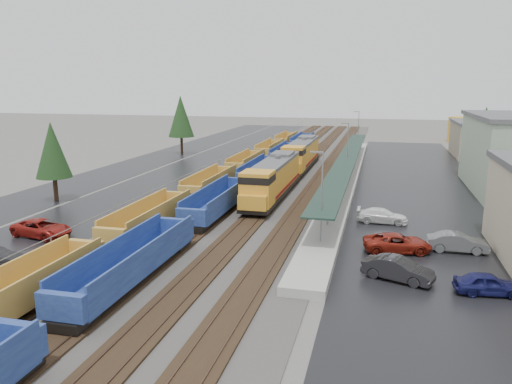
{
  "coord_description": "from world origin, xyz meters",
  "views": [
    {
      "loc": [
        13.78,
        -18.51,
        13.07
      ],
      "look_at": [
        1.37,
        31.05,
        2.0
      ],
      "focal_mm": 35.0,
      "sensor_mm": 36.0,
      "label": 1
    }
  ],
  "objects_px": {
    "parked_car_west_c": "(42,228)",
    "parked_car_east_e": "(457,243)",
    "parked_car_east_b": "(397,243)",
    "locomotive_trail": "(301,154)",
    "locomotive_lead": "(273,179)",
    "parked_car_east_c": "(382,216)",
    "well_string_blue": "(243,185)",
    "well_string_yellow": "(210,184)",
    "storage_tank": "(461,130)",
    "parked_car_east_d": "(488,284)",
    "parked_car_east_a": "(398,269)"
  },
  "relations": [
    {
      "from": "locomotive_trail",
      "to": "storage_tank",
      "type": "height_order",
      "value": "storage_tank"
    },
    {
      "from": "parked_car_east_b",
      "to": "parked_car_east_e",
      "type": "relative_size",
      "value": 1.14
    },
    {
      "from": "locomotive_trail",
      "to": "parked_car_east_e",
      "type": "relative_size",
      "value": 4.43
    },
    {
      "from": "parked_car_east_a",
      "to": "parked_car_east_d",
      "type": "xyz_separation_m",
      "value": [
        5.47,
        -1.04,
        -0.08
      ]
    },
    {
      "from": "well_string_blue",
      "to": "storage_tank",
      "type": "xyz_separation_m",
      "value": [
        33.55,
        66.3,
        1.63
      ]
    },
    {
      "from": "parked_car_east_c",
      "to": "parked_car_east_e",
      "type": "xyz_separation_m",
      "value": [
        5.83,
        -7.23,
        0.07
      ]
    },
    {
      "from": "parked_car_west_c",
      "to": "locomotive_trail",
      "type": "bearing_deg",
      "value": -12.83
    },
    {
      "from": "parked_car_east_e",
      "to": "locomotive_trail",
      "type": "bearing_deg",
      "value": 26.44
    },
    {
      "from": "well_string_blue",
      "to": "parked_car_east_a",
      "type": "distance_m",
      "value": 29.02
    },
    {
      "from": "storage_tank",
      "to": "parked_car_east_c",
      "type": "distance_m",
      "value": 77.03
    },
    {
      "from": "locomotive_lead",
      "to": "well_string_blue",
      "type": "bearing_deg",
      "value": 157.16
    },
    {
      "from": "locomotive_trail",
      "to": "parked_car_west_c",
      "type": "relative_size",
      "value": 3.74
    },
    {
      "from": "parked_car_east_e",
      "to": "parked_car_east_b",
      "type": "bearing_deg",
      "value": 104.23
    },
    {
      "from": "well_string_blue",
      "to": "parked_car_east_b",
      "type": "height_order",
      "value": "well_string_blue"
    },
    {
      "from": "locomotive_trail",
      "to": "parked_car_east_b",
      "type": "distance_m",
      "value": 38.98
    },
    {
      "from": "parked_car_east_c",
      "to": "parked_car_east_d",
      "type": "distance_m",
      "value": 16.87
    },
    {
      "from": "parked_car_west_c",
      "to": "parked_car_east_e",
      "type": "height_order",
      "value": "parked_car_east_e"
    },
    {
      "from": "well_string_yellow",
      "to": "parked_car_east_c",
      "type": "distance_m",
      "value": 21.99
    },
    {
      "from": "storage_tank",
      "to": "parked_car_east_c",
      "type": "bearing_deg",
      "value": -102.95
    },
    {
      "from": "locomotive_lead",
      "to": "parked_car_east_c",
      "type": "xyz_separation_m",
      "value": [
        12.3,
        -7.05,
        -1.78
      ]
    },
    {
      "from": "locomotive_lead",
      "to": "parked_car_east_a",
      "type": "relative_size",
      "value": 4.33
    },
    {
      "from": "well_string_yellow",
      "to": "parked_car_west_c",
      "type": "height_order",
      "value": "well_string_yellow"
    },
    {
      "from": "locomotive_trail",
      "to": "well_string_blue",
      "type": "distance_m",
      "value": 19.76
    },
    {
      "from": "well_string_blue",
      "to": "parked_car_east_c",
      "type": "height_order",
      "value": "well_string_blue"
    },
    {
      "from": "storage_tank",
      "to": "parked_car_east_d",
      "type": "height_order",
      "value": "storage_tank"
    },
    {
      "from": "parked_car_west_c",
      "to": "parked_car_east_e",
      "type": "relative_size",
      "value": 1.18
    },
    {
      "from": "parked_car_east_b",
      "to": "locomotive_trail",
      "type": "bearing_deg",
      "value": 8.51
    },
    {
      "from": "well_string_yellow",
      "to": "parked_car_east_a",
      "type": "bearing_deg",
      "value": -47.02
    },
    {
      "from": "locomotive_lead",
      "to": "parked_car_east_e",
      "type": "relative_size",
      "value": 4.43
    },
    {
      "from": "well_string_yellow",
      "to": "parked_car_east_b",
      "type": "relative_size",
      "value": 21.59
    },
    {
      "from": "locomotive_lead",
      "to": "parked_car_west_c",
      "type": "bearing_deg",
      "value": -131.15
    },
    {
      "from": "storage_tank",
      "to": "parked_car_east_d",
      "type": "distance_m",
      "value": 91.25
    },
    {
      "from": "locomotive_trail",
      "to": "storage_tank",
      "type": "bearing_deg",
      "value": 57.83
    },
    {
      "from": "storage_tank",
      "to": "parked_car_east_b",
      "type": "bearing_deg",
      "value": -100.88
    },
    {
      "from": "parked_car_east_d",
      "to": "parked_car_east_e",
      "type": "relative_size",
      "value": 0.88
    },
    {
      "from": "locomotive_trail",
      "to": "parked_car_east_b",
      "type": "bearing_deg",
      "value": -69.72
    },
    {
      "from": "locomotive_lead",
      "to": "locomotive_trail",
      "type": "bearing_deg",
      "value": 90.0
    },
    {
      "from": "well_string_yellow",
      "to": "parked_car_east_e",
      "type": "distance_m",
      "value": 30.47
    },
    {
      "from": "storage_tank",
      "to": "parked_car_west_c",
      "type": "distance_m",
      "value": 98.33
    },
    {
      "from": "locomotive_lead",
      "to": "parked_car_east_d",
      "type": "distance_m",
      "value": 29.48
    },
    {
      "from": "parked_car_west_c",
      "to": "parked_car_east_c",
      "type": "xyz_separation_m",
      "value": [
        28.8,
        11.82,
        -0.07
      ]
    },
    {
      "from": "storage_tank",
      "to": "parked_car_east_e",
      "type": "relative_size",
      "value": 1.23
    },
    {
      "from": "storage_tank",
      "to": "parked_car_east_b",
      "type": "relative_size",
      "value": 1.08
    },
    {
      "from": "parked_car_west_c",
      "to": "parked_car_east_d",
      "type": "height_order",
      "value": "parked_car_west_c"
    },
    {
      "from": "parked_car_west_c",
      "to": "parked_car_east_d",
      "type": "xyz_separation_m",
      "value": [
        35.34,
        -3.73,
        -0.06
      ]
    },
    {
      "from": "locomotive_lead",
      "to": "storage_tank",
      "type": "relative_size",
      "value": 3.59
    },
    {
      "from": "well_string_yellow",
      "to": "parked_car_east_d",
      "type": "height_order",
      "value": "well_string_yellow"
    },
    {
      "from": "well_string_blue",
      "to": "storage_tank",
      "type": "relative_size",
      "value": 19.0
    },
    {
      "from": "well_string_yellow",
      "to": "parked_car_west_c",
      "type": "xyz_separation_m",
      "value": [
        -8.5,
        -20.24,
        -0.43
      ]
    },
    {
      "from": "parked_car_west_c",
      "to": "parked_car_east_c",
      "type": "relative_size",
      "value": 1.15
    }
  ]
}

